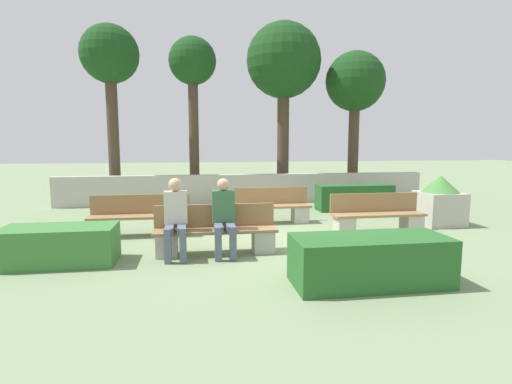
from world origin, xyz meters
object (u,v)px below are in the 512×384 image
object	(u,v)px
bench_front	(216,234)
tree_leftmost	(110,61)
person_seated_woman	(224,214)
tree_center_right	(284,64)
planter_corner_left	(440,201)
person_seated_man	(176,214)
tree_rightmost	(355,85)
bench_left_side	(140,220)
tree_center_left	(193,69)
bench_back	(378,218)
bench_right_side	(271,210)

from	to	relation	value
bench_front	tree_leftmost	world-z (taller)	tree_leftmost
person_seated_woman	tree_center_right	bearing A→B (deg)	69.22
planter_corner_left	tree_leftmost	world-z (taller)	tree_leftmost
bench_front	tree_leftmost	distance (m)	7.98
bench_front	person_seated_man	distance (m)	0.79
tree_rightmost	person_seated_woman	bearing A→B (deg)	-127.50
bench_front	bench_left_side	bearing A→B (deg)	133.82
tree_center_left	tree_rightmost	distance (m)	5.42
tree_center_left	tree_rightmost	xyz separation A→B (m)	(5.40, -0.25, -0.41)
bench_left_side	tree_center_left	size ratio (longest dim) A/B	0.38
person_seated_man	tree_center_left	world-z (taller)	tree_center_left
bench_left_side	bench_back	world-z (taller)	same
bench_front	bench_right_side	size ratio (longest dim) A/B	1.15
bench_right_side	tree_center_left	distance (m)	5.97
person_seated_man	planter_corner_left	distance (m)	6.21
person_seated_woman	tree_leftmost	xyz separation A→B (m)	(-2.95, 6.42, 3.65)
bench_back	tree_leftmost	distance (m)	9.15
bench_back	person_seated_man	bearing A→B (deg)	-156.16
bench_front	tree_center_left	xyz separation A→B (m)	(-0.33, 6.54, 3.91)
tree_center_left	person_seated_man	bearing A→B (deg)	-92.86
bench_left_side	planter_corner_left	bearing A→B (deg)	-10.43
bench_front	tree_rightmost	world-z (taller)	tree_rightmost
bench_right_side	tree_center_right	bearing A→B (deg)	79.81
planter_corner_left	tree_center_right	distance (m)	6.76
bench_front	person_seated_woman	bearing A→B (deg)	-46.96
bench_right_side	person_seated_man	bearing A→B (deg)	-123.87
bench_right_side	tree_center_left	size ratio (longest dim) A/B	0.35
bench_left_side	tree_center_right	size ratio (longest dim) A/B	0.35
bench_front	tree_rightmost	xyz separation A→B (m)	(5.07, 6.29, 3.50)
bench_left_side	bench_right_side	distance (m)	3.05
tree_leftmost	bench_left_side	bearing A→B (deg)	-74.12
tree_leftmost	tree_center_right	bearing A→B (deg)	1.67
bench_right_side	person_seated_woman	distance (m)	2.89
planter_corner_left	tree_center_right	xyz separation A→B (m)	(-2.65, 4.83, 3.92)
person_seated_man	tree_center_right	bearing A→B (deg)	63.37
bench_front	bench_right_side	bearing A→B (deg)	58.76
bench_left_side	bench_back	distance (m)	4.97
bench_left_side	tree_rightmost	distance (m)	8.81
bench_left_side	bench_back	bearing A→B (deg)	-17.25
person_seated_man	tree_center_left	bearing A→B (deg)	87.14
person_seated_woman	planter_corner_left	bearing A→B (deg)	18.75
person_seated_woman	tree_rightmost	world-z (taller)	tree_rightmost
tree_center_right	tree_rightmost	distance (m)	2.53
bench_left_side	tree_rightmost	size ratio (longest dim) A/B	0.41
tree_leftmost	tree_rightmost	bearing A→B (deg)	0.05
person_seated_woman	tree_center_left	distance (m)	7.57
person_seated_man	tree_rightmost	bearing A→B (deg)	48.25
bench_front	tree_center_left	world-z (taller)	tree_center_left
person_seated_man	planter_corner_left	size ratio (longest dim) A/B	1.16
person_seated_woman	tree_rightmost	xyz separation A→B (m)	(4.93, 6.43, 3.11)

